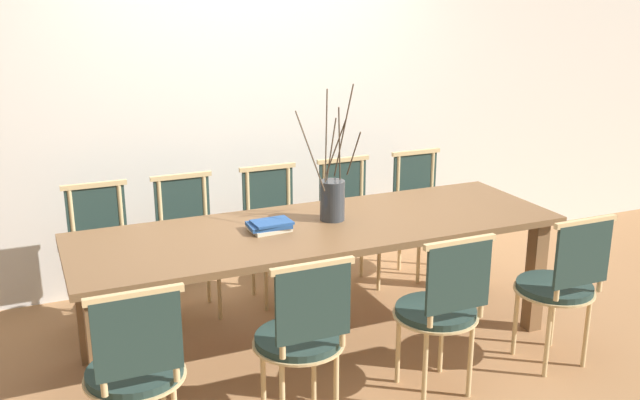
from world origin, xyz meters
name	(u,v)px	position (x,y,z in m)	size (l,w,h in m)	color
ground_plane	(320,343)	(0.00, 0.00, 0.00)	(16.00, 16.00, 0.00)	#9E7047
wall_rear	(246,55)	(0.00, 1.29, 1.60)	(12.00, 0.06, 3.20)	silver
dining_table	(320,240)	(0.00, 0.00, 0.66)	(2.79, 0.89, 0.75)	brown
chair_near_leftend	(136,367)	(-1.18, -0.75, 0.50)	(0.44, 0.44, 0.90)	#233833
chair_near_left	(302,334)	(-0.41, -0.75, 0.50)	(0.44, 0.44, 0.90)	#233833
chair_near_center	(441,306)	(0.35, -0.75, 0.50)	(0.44, 0.44, 0.90)	#233833
chair_near_right	(561,282)	(1.12, -0.75, 0.50)	(0.44, 0.44, 0.90)	#233833
chair_far_leftend	(102,251)	(-1.13, 0.75, 0.50)	(0.44, 0.44, 0.90)	#233833
chair_far_left	(189,240)	(-0.59, 0.75, 0.50)	(0.44, 0.44, 0.90)	#233833
chair_far_center	(275,228)	(-0.01, 0.75, 0.50)	(0.44, 0.44, 0.90)	#233833
chair_far_right	(351,217)	(0.56, 0.75, 0.50)	(0.44, 0.44, 0.90)	#233833
chair_far_rightend	(423,208)	(1.15, 0.75, 0.50)	(0.44, 0.44, 0.90)	#233833
vase_centerpiece	(332,198)	(0.11, 0.07, 0.88)	(0.33, 0.31, 0.79)	#33383D
book_stack	(270,226)	(-0.29, 0.03, 0.78)	(0.24, 0.18, 0.06)	beige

